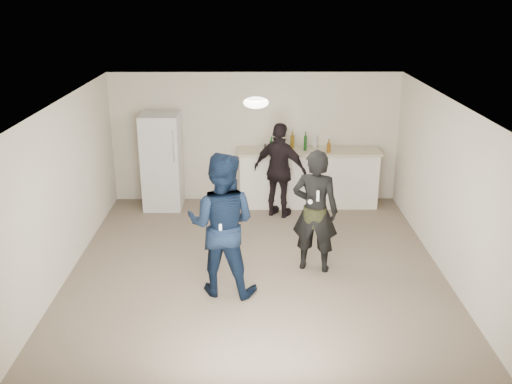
{
  "coord_description": "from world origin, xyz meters",
  "views": [
    {
      "loc": [
        -0.06,
        -7.65,
        3.98
      ],
      "look_at": [
        0.0,
        0.2,
        1.15
      ],
      "focal_mm": 40.0,
      "sensor_mm": 36.0,
      "label": 1
    }
  ],
  "objects_px": {
    "man": "(222,224)",
    "spectator": "(280,171)",
    "fridge": "(162,161)",
    "woman": "(315,211)",
    "counter": "(308,179)",
    "shaker": "(265,148)"
  },
  "relations": [
    {
      "from": "counter",
      "to": "woman",
      "type": "distance_m",
      "value": 2.7
    },
    {
      "from": "fridge",
      "to": "man",
      "type": "bearing_deg",
      "value": -68.43
    },
    {
      "from": "spectator",
      "to": "man",
      "type": "bearing_deg",
      "value": 98.7
    },
    {
      "from": "man",
      "to": "spectator",
      "type": "bearing_deg",
      "value": -96.66
    },
    {
      "from": "man",
      "to": "woman",
      "type": "bearing_deg",
      "value": -142.06
    },
    {
      "from": "fridge",
      "to": "man",
      "type": "relative_size",
      "value": 0.9
    },
    {
      "from": "counter",
      "to": "fridge",
      "type": "distance_m",
      "value": 2.79
    },
    {
      "from": "counter",
      "to": "spectator",
      "type": "distance_m",
      "value": 0.87
    },
    {
      "from": "counter",
      "to": "spectator",
      "type": "height_order",
      "value": "spectator"
    },
    {
      "from": "man",
      "to": "woman",
      "type": "relative_size",
      "value": 1.08
    },
    {
      "from": "woman",
      "to": "man",
      "type": "bearing_deg",
      "value": 41.53
    },
    {
      "from": "man",
      "to": "counter",
      "type": "bearing_deg",
      "value": -102.41
    },
    {
      "from": "spectator",
      "to": "woman",
      "type": "bearing_deg",
      "value": 127.97
    },
    {
      "from": "man",
      "to": "spectator",
      "type": "distance_m",
      "value": 2.91
    },
    {
      "from": "counter",
      "to": "woman",
      "type": "height_order",
      "value": "woman"
    },
    {
      "from": "fridge",
      "to": "spectator",
      "type": "distance_m",
      "value": 2.25
    },
    {
      "from": "spectator",
      "to": "shaker",
      "type": "bearing_deg",
      "value": -30.99
    },
    {
      "from": "shaker",
      "to": "spectator",
      "type": "distance_m",
      "value": 0.59
    },
    {
      "from": "spectator",
      "to": "fridge",
      "type": "bearing_deg",
      "value": 14.47
    },
    {
      "from": "spectator",
      "to": "counter",
      "type": "bearing_deg",
      "value": -108.49
    },
    {
      "from": "counter",
      "to": "woman",
      "type": "xyz_separation_m",
      "value": [
        -0.16,
        -2.66,
        0.4
      ]
    },
    {
      "from": "fridge",
      "to": "man",
      "type": "height_order",
      "value": "man"
    }
  ]
}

